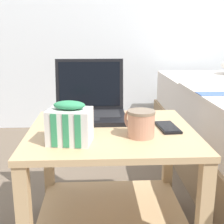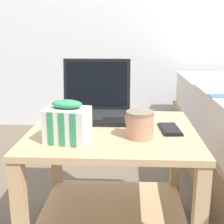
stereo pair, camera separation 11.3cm
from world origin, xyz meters
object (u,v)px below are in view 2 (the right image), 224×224
mug_front_left (139,123)px  cell_phone (170,129)px  snack_bag (68,123)px  laptop (95,105)px

mug_front_left → cell_phone: 0.16m
mug_front_left → snack_bag: 0.25m
mug_front_left → snack_bag: (-0.24, -0.05, 0.01)m
mug_front_left → snack_bag: size_ratio=0.80×
laptop → cell_phone: bearing=-30.8°
snack_bag → cell_phone: size_ratio=1.02×
mug_front_left → laptop: bearing=124.1°
laptop → mug_front_left: (0.19, -0.27, 0.00)m
laptop → cell_phone: (0.30, -0.18, -0.04)m
laptop → snack_bag: (-0.06, -0.32, 0.02)m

